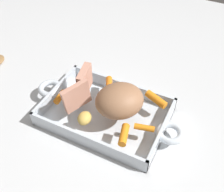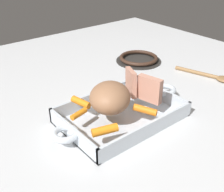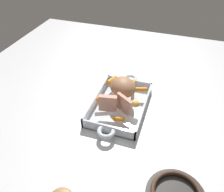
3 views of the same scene
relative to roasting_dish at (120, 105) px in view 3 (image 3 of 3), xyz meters
The scene contains 11 objects.
ground_plane 0.02m from the roasting_dish, ahead, with size 1.74×1.74×0.00m, color silver.
roasting_dish is the anchor object (origin of this frame).
pork_roast 0.08m from the roasting_dish, ahead, with size 0.13×0.11×0.08m, color #956647.
roast_slice_outer 0.11m from the roasting_dish, 159.71° to the left, with size 0.02×0.08×0.08m, color tan.
roast_slice_thick 0.10m from the roasting_dish, 152.00° to the right, with size 0.01×0.08×0.08m, color tan.
baby_carrot_long 0.14m from the roasting_dish, 165.23° to the right, with size 0.02×0.02×0.05m, color orange.
baby_carrot_northeast 0.15m from the roasting_dish, 32.46° to the left, with size 0.02×0.02×0.06m, color orange.
baby_carrot_short 0.08m from the roasting_dish, 108.39° to the left, with size 0.02×0.02×0.07m, color orange.
baby_carrot_northwest 0.12m from the roasting_dish, 39.33° to the right, with size 0.02×0.02×0.06m, color orange.
baby_carrot_southeast 0.14m from the roasting_dish, 13.02° to the right, with size 0.02×0.02×0.05m, color orange.
potato_halved 0.09m from the roasting_dish, 106.27° to the right, with size 0.04×0.03×0.03m, color gold.
Camera 3 is at (-0.75, -0.21, 0.71)m, focal length 36.60 mm.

